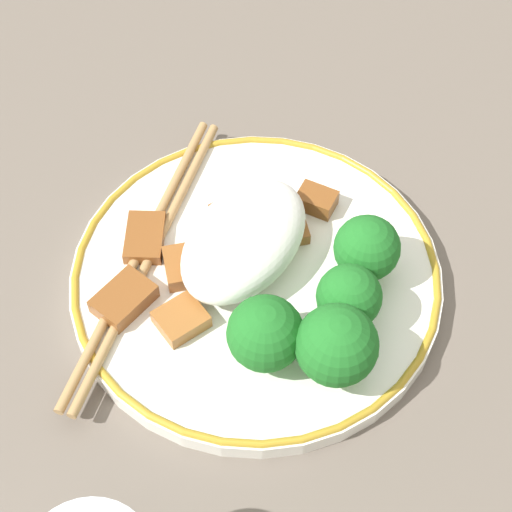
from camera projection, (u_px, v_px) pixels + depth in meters
The scene contains 15 objects.
ground_plane at pixel (256, 285), 0.56m from camera, with size 3.00×3.00×0.00m, color #665B51.
plate at pixel (256, 278), 0.55m from camera, with size 0.24×0.24×0.02m.
rice_mound at pixel (244, 240), 0.54m from camera, with size 0.10×0.07×0.04m.
broccoli_back_left at pixel (265, 334), 0.49m from camera, with size 0.05×0.05×0.05m.
broccoli_back_center at pixel (337, 346), 0.48m from camera, with size 0.05×0.05×0.06m.
broccoli_back_right at pixel (349, 297), 0.51m from camera, with size 0.04×0.04×0.05m.
broccoli_mid_left at pixel (367, 249), 0.53m from camera, with size 0.04×0.04×0.05m.
meat_near_front at pixel (316, 200), 0.58m from camera, with size 0.02×0.03×0.01m.
meat_near_left at pixel (145, 237), 0.56m from camera, with size 0.05×0.04×0.01m.
meat_near_right at pixel (288, 232), 0.56m from camera, with size 0.04×0.04×0.01m.
meat_near_back at pixel (124, 299), 0.53m from camera, with size 0.04×0.03×0.01m.
meat_on_rice_edge at pixel (181, 319), 0.53m from camera, with size 0.04×0.03×0.01m.
meat_mid_left at pixel (234, 212), 0.57m from camera, with size 0.03×0.03×0.01m.
meat_mid_right at pixel (188, 266), 0.55m from camera, with size 0.04×0.04×0.01m.
chopsticks at pixel (145, 254), 0.56m from camera, with size 0.24×0.07×0.01m.
Camera 1 is at (-0.26, -0.16, 0.47)m, focal length 60.00 mm.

